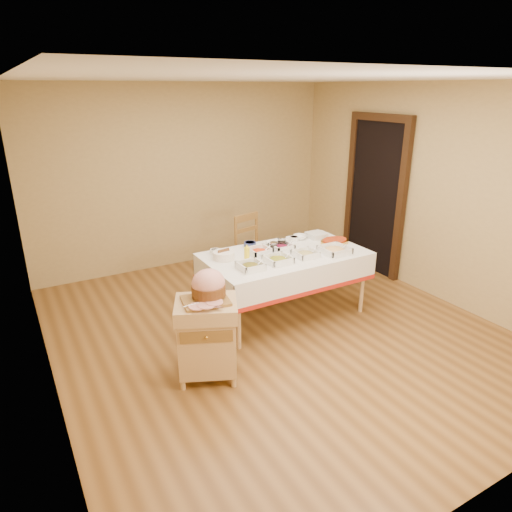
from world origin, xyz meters
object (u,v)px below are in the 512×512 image
(preserve_jar_right, at_px, (282,243))
(brass_platter, at_px, (335,241))
(plate_stack, at_px, (316,235))
(ham_on_board, at_px, (208,287))
(bread_basket, at_px, (224,255))
(preserve_jar_left, at_px, (273,247))
(dining_chair, at_px, (254,250))
(butcher_cart, at_px, (207,335))
(dining_table, at_px, (285,266))
(mustard_bottle, at_px, (247,253))

(preserve_jar_right, height_order, brass_platter, preserve_jar_right)
(preserve_jar_right, bearing_deg, plate_stack, 10.20)
(ham_on_board, relative_size, bread_basket, 1.80)
(preserve_jar_left, xyz_separation_m, plate_stack, (0.72, 0.15, -0.02))
(dining_chair, bearing_deg, butcher_cart, -130.87)
(ham_on_board, bearing_deg, preserve_jar_left, 34.45)
(dining_table, height_order, ham_on_board, ham_on_board)
(preserve_jar_right, bearing_deg, dining_chair, 87.30)
(dining_table, relative_size, ham_on_board, 4.29)
(preserve_jar_right, height_order, bread_basket, preserve_jar_right)
(butcher_cart, height_order, mustard_bottle, mustard_bottle)
(preserve_jar_left, relative_size, plate_stack, 0.50)
(preserve_jar_left, xyz_separation_m, brass_platter, (0.79, -0.12, -0.03))
(dining_table, relative_size, preserve_jar_right, 13.87)
(dining_table, height_order, preserve_jar_left, preserve_jar_left)
(plate_stack, bearing_deg, mustard_bottle, -166.42)
(butcher_cart, bearing_deg, dining_chair, 49.13)
(butcher_cart, relative_size, brass_platter, 2.07)
(preserve_jar_right, bearing_deg, butcher_cart, -146.86)
(dining_chair, bearing_deg, mustard_bottle, -123.45)
(dining_table, distance_m, preserve_jar_right, 0.29)
(dining_chair, relative_size, mustard_bottle, 5.13)
(ham_on_board, distance_m, mustard_bottle, 1.02)
(bread_basket, xyz_separation_m, brass_platter, (1.40, -0.17, -0.02))
(dining_chair, xyz_separation_m, preserve_jar_right, (-0.03, -0.72, 0.32))
(butcher_cart, height_order, brass_platter, brass_platter)
(butcher_cart, bearing_deg, ham_on_board, 38.08)
(dining_table, height_order, brass_platter, brass_platter)
(dining_chair, height_order, mustard_bottle, dining_chair)
(dining_chair, bearing_deg, ham_on_board, -130.58)
(butcher_cart, height_order, preserve_jar_left, preserve_jar_left)
(preserve_jar_left, relative_size, preserve_jar_right, 0.83)
(preserve_jar_left, relative_size, mustard_bottle, 0.58)
(dining_chair, distance_m, brass_platter, 1.12)
(butcher_cart, bearing_deg, plate_stack, 27.07)
(butcher_cart, bearing_deg, preserve_jar_left, 34.58)
(dining_chair, height_order, preserve_jar_left, dining_chair)
(ham_on_board, height_order, bread_basket, ham_on_board)
(preserve_jar_left, bearing_deg, dining_chair, 77.12)
(ham_on_board, relative_size, brass_platter, 1.15)
(ham_on_board, bearing_deg, mustard_bottle, 41.95)
(dining_table, xyz_separation_m, dining_chair, (0.10, 0.90, -0.10))
(dining_table, xyz_separation_m, preserve_jar_left, (-0.07, 0.13, 0.21))
(butcher_cart, xyz_separation_m, bread_basket, (0.61, 0.89, 0.37))
(ham_on_board, bearing_deg, bread_basket, 56.53)
(mustard_bottle, height_order, plate_stack, mustard_bottle)
(brass_platter, bearing_deg, dining_table, -179.47)
(preserve_jar_left, xyz_separation_m, mustard_bottle, (-0.41, -0.12, 0.04))
(mustard_bottle, xyz_separation_m, plate_stack, (1.14, 0.27, -0.05))
(preserve_jar_left, bearing_deg, plate_stack, 11.93)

